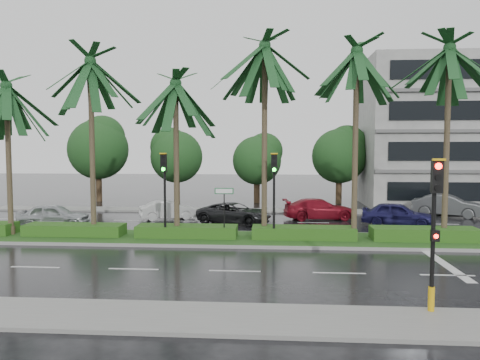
# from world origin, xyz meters

# --- Properties ---
(ground) EXTENTS (120.00, 120.00, 0.00)m
(ground) POSITION_xyz_m (0.00, 0.00, 0.00)
(ground) COLOR black
(ground) RESTS_ON ground
(near_sidewalk) EXTENTS (40.00, 2.40, 0.12)m
(near_sidewalk) POSITION_xyz_m (0.00, -10.20, 0.06)
(near_sidewalk) COLOR slate
(near_sidewalk) RESTS_ON ground
(far_sidewalk) EXTENTS (40.00, 2.00, 0.12)m
(far_sidewalk) POSITION_xyz_m (0.00, 12.00, 0.06)
(far_sidewalk) COLOR slate
(far_sidewalk) RESTS_ON ground
(median) EXTENTS (36.00, 4.00, 0.15)m
(median) POSITION_xyz_m (0.00, 1.00, 0.08)
(median) COLOR gray
(median) RESTS_ON ground
(hedge) EXTENTS (35.20, 1.40, 0.60)m
(hedge) POSITION_xyz_m (0.00, 1.00, 0.45)
(hedge) COLOR #1C4714
(hedge) RESTS_ON median
(lane_markings) EXTENTS (34.00, 13.06, 0.01)m
(lane_markings) POSITION_xyz_m (3.04, -0.43, 0.01)
(lane_markings) COLOR silver
(lane_markings) RESTS_ON ground
(palm_row) EXTENTS (26.30, 4.20, 10.57)m
(palm_row) POSITION_xyz_m (-1.24, 1.02, 8.38)
(palm_row) COLOR #403425
(palm_row) RESTS_ON median
(signal_near) EXTENTS (0.34, 0.45, 4.36)m
(signal_near) POSITION_xyz_m (6.00, -9.39, 2.50)
(signal_near) COLOR black
(signal_near) RESTS_ON near_sidewalk
(signal_median_left) EXTENTS (0.34, 0.42, 4.36)m
(signal_median_left) POSITION_xyz_m (-4.00, 0.30, 3.00)
(signal_median_left) COLOR black
(signal_median_left) RESTS_ON median
(signal_median_right) EXTENTS (0.34, 0.42, 4.36)m
(signal_median_right) POSITION_xyz_m (1.50, 0.30, 3.00)
(signal_median_right) COLOR black
(signal_median_right) RESTS_ON median
(street_sign) EXTENTS (0.95, 0.09, 2.60)m
(street_sign) POSITION_xyz_m (-1.00, 0.48, 2.12)
(street_sign) COLOR black
(street_sign) RESTS_ON median
(bg_trees) EXTENTS (32.87, 5.26, 7.60)m
(bg_trees) POSITION_xyz_m (-1.50, 17.59, 4.37)
(bg_trees) COLOR #372819
(bg_trees) RESTS_ON ground
(building) EXTENTS (16.00, 10.00, 12.00)m
(building) POSITION_xyz_m (17.00, 18.00, 6.00)
(building) COLOR gray
(building) RESTS_ON ground
(car_silver) EXTENTS (2.13, 4.31, 1.41)m
(car_silver) POSITION_xyz_m (-11.66, 4.14, 0.71)
(car_silver) COLOR #B0B4B8
(car_silver) RESTS_ON ground
(car_white) EXTENTS (2.59, 3.99, 1.24)m
(car_white) POSITION_xyz_m (-5.50, 7.66, 0.62)
(car_white) COLOR #B6B6B6
(car_white) RESTS_ON ground
(car_darkgrey) EXTENTS (3.36, 5.08, 1.30)m
(car_darkgrey) POSITION_xyz_m (-1.00, 6.41, 0.65)
(car_darkgrey) COLOR black
(car_darkgrey) RESTS_ON ground
(car_red) EXTENTS (2.59, 4.96, 1.37)m
(car_red) POSITION_xyz_m (4.50, 8.43, 0.69)
(car_red) COLOR maroon
(car_red) RESTS_ON ground
(car_blue) EXTENTS (2.73, 4.52, 1.44)m
(car_blue) POSITION_xyz_m (9.00, 6.16, 0.72)
(car_blue) COLOR #1B1A4E
(car_blue) RESTS_ON ground
(car_grey) EXTENTS (3.35, 4.89, 1.53)m
(car_grey) POSITION_xyz_m (13.50, 10.42, 0.76)
(car_grey) COLOR #4E5153
(car_grey) RESTS_ON ground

